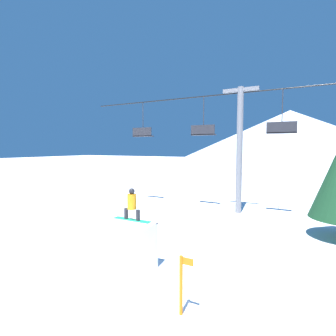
# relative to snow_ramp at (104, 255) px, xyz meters

# --- Properties ---
(ground_plane) EXTENTS (220.00, 220.00, 0.00)m
(ground_plane) POSITION_rel_snow_ramp_xyz_m (0.89, -0.89, -0.88)
(ground_plane) COLOR white
(mountain_ridge) EXTENTS (72.56, 72.56, 16.22)m
(mountain_ridge) POSITION_rel_snow_ramp_xyz_m (0.89, 84.77, 7.23)
(mountain_ridge) COLOR silver
(mountain_ridge) RESTS_ON ground_plane
(snow_ramp) EXTENTS (2.32, 3.39, 1.76)m
(snow_ramp) POSITION_rel_snow_ramp_xyz_m (0.00, 0.00, 0.00)
(snow_ramp) COLOR white
(snow_ramp) RESTS_ON ground_plane
(snowboarder) EXTENTS (1.60, 0.35, 1.25)m
(snowboarder) POSITION_rel_snow_ramp_xyz_m (0.13, 1.47, 1.49)
(snowboarder) COLOR #1E9E6B
(snowboarder) RESTS_ON snow_ramp
(chairlift) EXTENTS (24.83, 0.44, 8.66)m
(chairlift) POSITION_rel_snow_ramp_xyz_m (1.90, 11.60, 4.33)
(chairlift) COLOR slate
(chairlift) RESTS_ON ground_plane
(trail_marker) EXTENTS (0.41, 0.10, 1.66)m
(trail_marker) POSITION_rel_snow_ramp_xyz_m (3.14, -0.44, 0.00)
(trail_marker) COLOR orange
(trail_marker) RESTS_ON ground_plane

